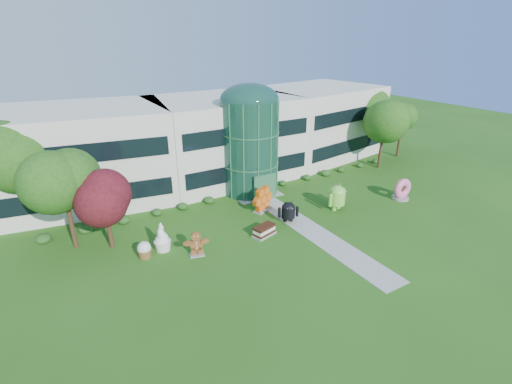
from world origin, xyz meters
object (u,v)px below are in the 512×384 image
android_black (288,210)px  gingerbread (196,244)px  android_green (337,196)px  donut (402,189)px

android_black → gingerbread: size_ratio=1.02×
android_green → android_black: android_green is taller
android_green → donut: android_green is taller
android_green → gingerbread: (-14.92, -0.63, -0.42)m
android_green → gingerbread: size_ratio=1.30×
android_green → gingerbread: 14.94m
android_black → donut: same height
donut → android_black: bearing=175.0°
android_green → gingerbread: bearing=170.0°
android_green → donut: size_ratio=1.28×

